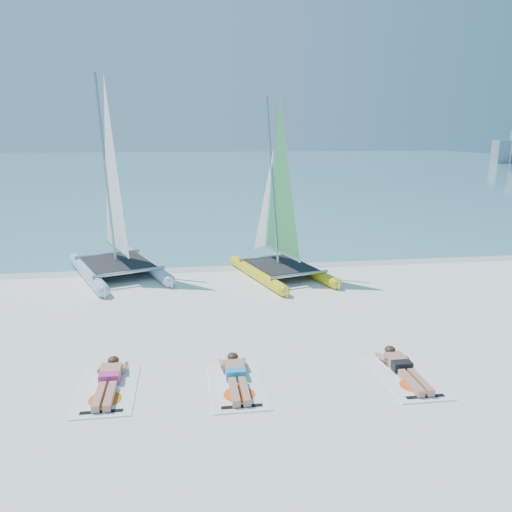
# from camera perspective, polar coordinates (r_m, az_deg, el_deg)

# --- Properties ---
(ground) EXTENTS (140.00, 140.00, 0.00)m
(ground) POSITION_cam_1_polar(r_m,az_deg,el_deg) (12.17, -2.25, -7.76)
(ground) COLOR white
(ground) RESTS_ON ground
(sea) EXTENTS (140.00, 115.00, 0.01)m
(sea) POSITION_cam_1_polar(r_m,az_deg,el_deg) (74.40, -7.38, 10.23)
(sea) COLOR #6FA6B9
(sea) RESTS_ON ground
(wet_sand_strip) EXTENTS (140.00, 1.40, 0.01)m
(wet_sand_strip) POSITION_cam_1_polar(r_m,az_deg,el_deg) (17.38, -4.13, -1.13)
(wet_sand_strip) COLOR silver
(wet_sand_strip) RESTS_ON ground
(catamaran_blue) EXTENTS (3.92, 5.35, 6.61)m
(catamaran_blue) POSITION_cam_1_polar(r_m,az_deg,el_deg) (16.60, -15.97, 4.61)
(catamaran_blue) COLOR #B0C9E7
(catamaran_blue) RESTS_ON ground
(catamaran_yellow) EXTENTS (3.13, 4.70, 5.84)m
(catamaran_yellow) POSITION_cam_1_polar(r_m,az_deg,el_deg) (16.11, 2.24, 4.39)
(catamaran_yellow) COLOR yellow
(catamaran_yellow) RESTS_ON ground
(towel_a) EXTENTS (1.00, 1.85, 0.02)m
(towel_a) POSITION_cam_1_polar(r_m,az_deg,el_deg) (9.61, -16.56, -14.46)
(towel_a) COLOR white
(towel_a) RESTS_ON ground
(sunbather_a) EXTENTS (0.37, 1.73, 0.26)m
(sunbather_a) POSITION_cam_1_polar(r_m,az_deg,el_deg) (9.73, -16.44, -13.37)
(sunbather_a) COLOR tan
(sunbather_a) RESTS_ON towel_a
(towel_b) EXTENTS (1.00, 1.85, 0.02)m
(towel_b) POSITION_cam_1_polar(r_m,az_deg,el_deg) (9.39, -2.16, -14.56)
(towel_b) COLOR white
(towel_b) RESTS_ON ground
(sunbather_b) EXTENTS (0.37, 1.73, 0.26)m
(sunbather_b) POSITION_cam_1_polar(r_m,az_deg,el_deg) (9.50, -2.30, -13.44)
(sunbather_b) COLOR tan
(sunbather_b) RESTS_ON towel_b
(towel_c) EXTENTS (1.00, 1.85, 0.02)m
(towel_c) POSITION_cam_1_polar(r_m,az_deg,el_deg) (10.08, 16.84, -13.09)
(towel_c) COLOR white
(towel_c) RESTS_ON ground
(sunbather_c) EXTENTS (0.37, 1.73, 0.26)m
(sunbather_c) POSITION_cam_1_polar(r_m,az_deg,el_deg) (10.18, 16.42, -12.08)
(sunbather_c) COLOR tan
(sunbather_c) RESTS_ON towel_c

